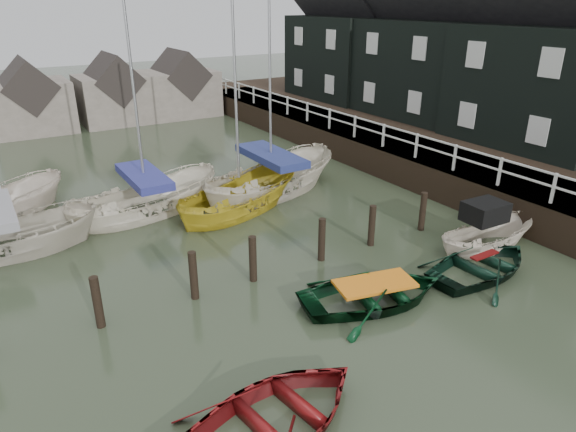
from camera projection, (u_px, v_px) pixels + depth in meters
ground at (350, 318)px, 13.10m from camera, size 120.00×120.00×0.00m
pier at (377, 149)px, 25.24m from camera, size 3.04×32.00×2.70m
land_strip at (453, 147)px, 28.20m from camera, size 14.00×38.00×1.50m
quay_houses at (489, 40)px, 24.92m from camera, size 6.52×28.14×10.01m
mooring_pilings at (256, 264)px, 14.71m from camera, size 13.72×0.22×1.80m
far_sheds at (112, 94)px, 33.11m from camera, size 14.00×4.08×4.39m
rowboat_red at (274, 430)px, 9.71m from camera, size 4.50×3.53×0.85m
rowboat_green at (373, 302)px, 13.79m from camera, size 4.60×3.73×0.84m
rowboat_dkgreen at (482, 273)px, 15.26m from camera, size 4.05×3.01×0.80m
motorboat at (485, 244)px, 16.82m from camera, size 3.80×1.59×2.24m
sailboat_a at (1, 251)px, 16.47m from camera, size 6.40×3.27×11.17m
sailboat_b at (148, 210)px, 19.59m from camera, size 6.51×3.48×11.21m
sailboat_c at (240, 208)px, 19.94m from camera, size 6.42×4.18×10.83m
sailboat_d at (271, 191)px, 21.61m from camera, size 7.34×4.24×12.39m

